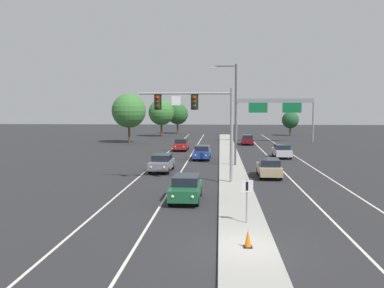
{
  "coord_description": "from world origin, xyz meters",
  "views": [
    {
      "loc": [
        -1.17,
        -16.68,
        5.83
      ],
      "look_at": [
        -3.2,
        13.51,
        3.2
      ],
      "focal_mm": 38.72,
      "sensor_mm": 36.0,
      "label": 1
    }
  ],
  "objects_px": {
    "highway_sign_gantry": "(275,106)",
    "car_receding_silver": "(282,151)",
    "median_sign_post": "(247,194)",
    "street_lamp_median": "(233,108)",
    "car_oncoming_grey": "(162,163)",
    "traffic_cone_median_nose": "(248,239)",
    "car_receding_darkred": "(247,139)",
    "tree_far_left_a": "(129,111)",
    "overhead_signal_mast": "(202,115)",
    "car_oncoming_blue": "(202,152)",
    "car_receding_tan": "(269,168)",
    "tree_far_left_c": "(178,114)",
    "car_oncoming_green": "(186,188)",
    "car_oncoming_red": "(181,145)",
    "tree_far_left_b": "(161,112)",
    "tree_far_right_b": "(290,120)"
  },
  "relations": [
    {
      "from": "car_receding_darkred",
      "to": "tree_far_left_c",
      "type": "relative_size",
      "value": 0.66
    },
    {
      "from": "car_oncoming_grey",
      "to": "highway_sign_gantry",
      "type": "distance_m",
      "value": 37.59
    },
    {
      "from": "traffic_cone_median_nose",
      "to": "tree_far_left_a",
      "type": "xyz_separation_m",
      "value": [
        -16.35,
        51.79,
        4.88
      ]
    },
    {
      "from": "car_receding_darkred",
      "to": "tree_far_left_c",
      "type": "height_order",
      "value": "tree_far_left_c"
    },
    {
      "from": "median_sign_post",
      "to": "car_oncoming_blue",
      "type": "bearing_deg",
      "value": 97.21
    },
    {
      "from": "car_receding_silver",
      "to": "car_oncoming_grey",
      "type": "bearing_deg",
      "value": -137.78
    },
    {
      "from": "median_sign_post",
      "to": "street_lamp_median",
      "type": "bearing_deg",
      "value": 90.06
    },
    {
      "from": "traffic_cone_median_nose",
      "to": "car_receding_silver",
      "type": "bearing_deg",
      "value": 79.29
    },
    {
      "from": "car_oncoming_blue",
      "to": "highway_sign_gantry",
      "type": "height_order",
      "value": "highway_sign_gantry"
    },
    {
      "from": "overhead_signal_mast",
      "to": "car_oncoming_red",
      "type": "height_order",
      "value": "overhead_signal_mast"
    },
    {
      "from": "tree_far_right_b",
      "to": "tree_far_left_c",
      "type": "height_order",
      "value": "tree_far_left_c"
    },
    {
      "from": "car_oncoming_grey",
      "to": "car_oncoming_red",
      "type": "relative_size",
      "value": 1.0
    },
    {
      "from": "car_receding_tan",
      "to": "car_receding_darkred",
      "type": "relative_size",
      "value": 1.0
    },
    {
      "from": "tree_far_left_a",
      "to": "car_oncoming_red",
      "type": "bearing_deg",
      "value": -50.3
    },
    {
      "from": "car_oncoming_blue",
      "to": "car_oncoming_red",
      "type": "bearing_deg",
      "value": 108.69
    },
    {
      "from": "highway_sign_gantry",
      "to": "tree_far_left_a",
      "type": "bearing_deg",
      "value": -172.38
    },
    {
      "from": "median_sign_post",
      "to": "tree_far_left_a",
      "type": "relative_size",
      "value": 0.27
    },
    {
      "from": "car_oncoming_green",
      "to": "car_receding_tan",
      "type": "xyz_separation_m",
      "value": [
        6.28,
        9.29,
        0.0
      ]
    },
    {
      "from": "overhead_signal_mast",
      "to": "car_oncoming_blue",
      "type": "height_order",
      "value": "overhead_signal_mast"
    },
    {
      "from": "street_lamp_median",
      "to": "car_oncoming_grey",
      "type": "height_order",
      "value": "street_lamp_median"
    },
    {
      "from": "median_sign_post",
      "to": "traffic_cone_median_nose",
      "type": "xyz_separation_m",
      "value": [
        -0.18,
        -3.65,
        -1.08
      ]
    },
    {
      "from": "median_sign_post",
      "to": "tree_far_left_c",
      "type": "relative_size",
      "value": 0.32
    },
    {
      "from": "car_oncoming_green",
      "to": "highway_sign_gantry",
      "type": "xyz_separation_m",
      "value": [
        11.48,
        45.99,
        5.34
      ]
    },
    {
      "from": "median_sign_post",
      "to": "traffic_cone_median_nose",
      "type": "height_order",
      "value": "median_sign_post"
    },
    {
      "from": "car_receding_darkred",
      "to": "tree_far_left_a",
      "type": "bearing_deg",
      "value": 174.18
    },
    {
      "from": "car_oncoming_blue",
      "to": "car_oncoming_red",
      "type": "xyz_separation_m",
      "value": [
        -3.29,
        9.72,
        0.0
      ]
    },
    {
      "from": "tree_far_left_a",
      "to": "overhead_signal_mast",
      "type": "bearing_deg",
      "value": -69.43
    },
    {
      "from": "tree_far_left_b",
      "to": "street_lamp_median",
      "type": "bearing_deg",
      "value": -72.83
    },
    {
      "from": "car_oncoming_grey",
      "to": "car_oncoming_red",
      "type": "bearing_deg",
      "value": 89.94
    },
    {
      "from": "median_sign_post",
      "to": "car_oncoming_red",
      "type": "bearing_deg",
      "value": 100.39
    },
    {
      "from": "street_lamp_median",
      "to": "car_oncoming_green",
      "type": "height_order",
      "value": "street_lamp_median"
    },
    {
      "from": "car_oncoming_red",
      "to": "car_receding_darkred",
      "type": "height_order",
      "value": "same"
    },
    {
      "from": "overhead_signal_mast",
      "to": "tree_far_left_a",
      "type": "distance_m",
      "value": 39.22
    },
    {
      "from": "car_oncoming_blue",
      "to": "highway_sign_gantry",
      "type": "bearing_deg",
      "value": 65.48
    },
    {
      "from": "car_receding_tan",
      "to": "highway_sign_gantry",
      "type": "height_order",
      "value": "highway_sign_gantry"
    },
    {
      "from": "tree_far_left_c",
      "to": "car_receding_tan",
      "type": "bearing_deg",
      "value": -76.83
    },
    {
      "from": "car_oncoming_green",
      "to": "car_oncoming_grey",
      "type": "height_order",
      "value": "same"
    },
    {
      "from": "street_lamp_median",
      "to": "tree_far_left_c",
      "type": "relative_size",
      "value": 1.46
    },
    {
      "from": "median_sign_post",
      "to": "tree_far_left_a",
      "type": "xyz_separation_m",
      "value": [
        -16.53,
        48.13,
        3.8
      ]
    },
    {
      "from": "car_oncoming_green",
      "to": "tree_far_left_a",
      "type": "xyz_separation_m",
      "value": [
        -13.07,
        42.71,
        4.57
      ]
    },
    {
      "from": "car_oncoming_red",
      "to": "tree_far_left_b",
      "type": "distance_m",
      "value": 28.89
    },
    {
      "from": "car_oncoming_grey",
      "to": "traffic_cone_median_nose",
      "type": "distance_m",
      "value": 21.86
    },
    {
      "from": "car_oncoming_red",
      "to": "street_lamp_median",
      "type": "bearing_deg",
      "value": -66.56
    },
    {
      "from": "car_oncoming_blue",
      "to": "tree_far_right_b",
      "type": "distance_m",
      "value": 44.95
    },
    {
      "from": "street_lamp_median",
      "to": "tree_far_left_c",
      "type": "bearing_deg",
      "value": 101.74
    },
    {
      "from": "highway_sign_gantry",
      "to": "car_receding_silver",
      "type": "bearing_deg",
      "value": -95.22
    },
    {
      "from": "car_oncoming_blue",
      "to": "car_receding_silver",
      "type": "xyz_separation_m",
      "value": [
        9.28,
        2.15,
        0.0
      ]
    },
    {
      "from": "highway_sign_gantry",
      "to": "median_sign_post",
      "type": "bearing_deg",
      "value": -98.86
    },
    {
      "from": "street_lamp_median",
      "to": "car_oncoming_red",
      "type": "xyz_separation_m",
      "value": [
        -6.62,
        15.28,
        -4.97
      ]
    },
    {
      "from": "car_oncoming_red",
      "to": "tree_far_left_b",
      "type": "height_order",
      "value": "tree_far_left_b"
    }
  ]
}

